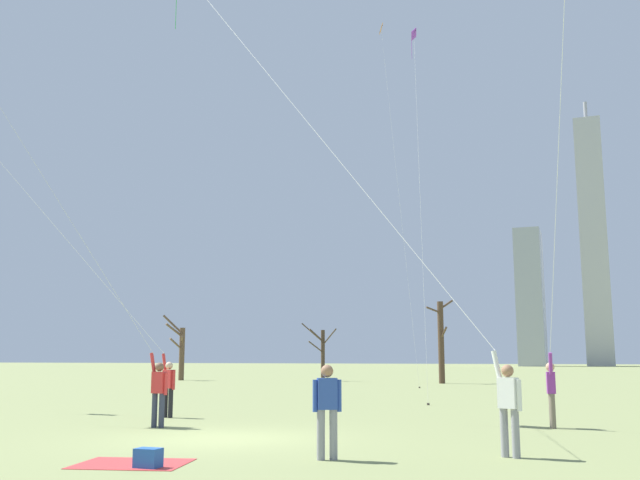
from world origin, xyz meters
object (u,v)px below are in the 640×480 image
(distant_kite_drifting_left_purple, at_px, (415,80))
(bystander_far_off_by_trees, at_px, (327,406))
(bare_tree_left_of_center, at_px, (441,340))
(bare_tree_center, at_px, (322,352))
(kite_flyer_foreground_right_yellow, at_px, (104,303))
(kite_flyer_midfield_right_teal, at_px, (79,254))
(picnic_spot, at_px, (141,460))
(kite_flyer_midfield_left_green, at_px, (406,267))
(bare_tree_leftmost, at_px, (181,350))
(distant_kite_high_overhead_orange, at_px, (385,61))
(kite_flyer_foreground_left_white, at_px, (555,288))

(distant_kite_drifting_left_purple, bearing_deg, bystander_far_off_by_trees, -82.13)
(bare_tree_left_of_center, xyz_separation_m, bare_tree_center, (-9.68, 2.38, -0.79))
(kite_flyer_foreground_right_yellow, xyz_separation_m, distant_kite_drifting_left_purple, (7.20, 13.10, 11.30))
(kite_flyer_midfield_right_teal, height_order, picnic_spot, kite_flyer_midfield_right_teal)
(kite_flyer_midfield_right_teal, relative_size, kite_flyer_midfield_left_green, 1.05)
(picnic_spot, height_order, bare_tree_leftmost, bare_tree_leftmost)
(kite_flyer_foreground_right_yellow, distance_m, distant_kite_high_overhead_orange, 32.64)
(bystander_far_off_by_trees, xyz_separation_m, distant_kite_high_overhead_orange, (-7.94, 33.64, 21.08))
(bare_tree_left_of_center, height_order, bare_tree_leftmost, bare_tree_left_of_center)
(distant_kite_drifting_left_purple, height_order, bare_tree_leftmost, distant_kite_drifting_left_purple)
(picnic_spot, bearing_deg, kite_flyer_foreground_right_yellow, 130.64)
(kite_flyer_foreground_left_white, bearing_deg, picnic_spot, -127.52)
(bare_tree_leftmost, xyz_separation_m, bare_tree_center, (10.96, 2.51, -0.17))
(bystander_far_off_by_trees, height_order, bare_tree_leftmost, bare_tree_leftmost)
(kite_flyer_midfield_right_teal, xyz_separation_m, bare_tree_center, (-6.31, 36.39, -2.40))
(kite_flyer_midfield_left_green, distance_m, picnic_spot, 6.56)
(bare_tree_leftmost, bearing_deg, distant_kite_high_overhead_orange, -13.48)
(kite_flyer_foreground_left_white, xyz_separation_m, distant_kite_drifting_left_purple, (-6.38, 13.62, 11.32))
(bare_tree_leftmost, bearing_deg, kite_flyer_foreground_left_white, -46.84)
(kite_flyer_midfield_right_teal, height_order, bystander_far_off_by_trees, kite_flyer_midfield_right_teal)
(kite_flyer_foreground_right_yellow, relative_size, kite_flyer_foreground_left_white, 0.94)
(kite_flyer_midfield_right_teal, bearing_deg, distant_kite_high_overhead_orange, 88.37)
(picnic_spot, xyz_separation_m, bare_tree_center, (-12.51, 42.23, 2.09))
(kite_flyer_midfield_right_teal, distance_m, bare_tree_left_of_center, 34.21)
(bystander_far_off_by_trees, relative_size, distant_kite_drifting_left_purple, 0.09)
(bare_tree_left_of_center, distance_m, bare_tree_center, 10.00)
(kite_flyer_midfield_left_green, height_order, distant_kite_high_overhead_orange, distant_kite_high_overhead_orange)
(distant_kite_drifting_left_purple, bearing_deg, bare_tree_center, 120.99)
(bystander_far_off_by_trees, xyz_separation_m, bare_tree_leftmost, (-26.06, 37.98, 1.45))
(kite_flyer_foreground_right_yellow, bearing_deg, bare_tree_leftmost, 117.34)
(kite_flyer_foreground_right_yellow, xyz_separation_m, kite_flyer_midfield_left_green, (10.77, -4.23, 0.19))
(distant_kite_high_overhead_orange, bearing_deg, kite_flyer_midfield_right_teal, -91.63)
(distant_kite_drifting_left_purple, xyz_separation_m, bare_tree_center, (-12.34, 20.54, -12.55))
(kite_flyer_midfield_right_teal, distance_m, bare_tree_center, 37.01)
(kite_flyer_foreground_left_white, height_order, bystander_far_off_by_trees, kite_flyer_foreground_left_white)
(kite_flyer_midfield_left_green, bearing_deg, kite_flyer_foreground_right_yellow, 158.57)
(distant_kite_drifting_left_purple, bearing_deg, distant_kite_high_overhead_orange, 110.76)
(bare_tree_center, bearing_deg, kite_flyer_foreground_left_white, -61.28)
(bystander_far_off_by_trees, bearing_deg, bare_tree_center, 110.45)
(kite_flyer_midfield_left_green, relative_size, bare_tree_leftmost, 3.04)
(kite_flyer_midfield_left_green, height_order, picnic_spot, kite_flyer_midfield_left_green)
(kite_flyer_foreground_left_white, distance_m, bare_tree_leftmost, 43.40)
(kite_flyer_foreground_left_white, bearing_deg, bare_tree_leftmost, 133.16)
(kite_flyer_foreground_right_yellow, relative_size, picnic_spot, 6.49)
(kite_flyer_midfield_right_teal, relative_size, distant_kite_high_overhead_orange, 0.65)
(distant_kite_high_overhead_orange, distance_m, bare_tree_left_of_center, 19.69)
(kite_flyer_foreground_right_yellow, height_order, distant_kite_high_overhead_orange, distant_kite_high_overhead_orange)
(kite_flyer_foreground_right_yellow, distance_m, bare_tree_center, 34.05)
(kite_flyer_midfield_left_green, bearing_deg, distant_kite_drifting_left_purple, 101.64)
(kite_flyer_midfield_left_green, height_order, bystander_far_off_by_trees, kite_flyer_midfield_left_green)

